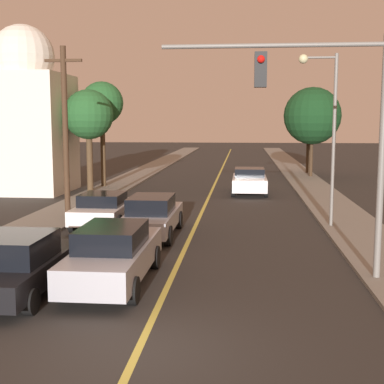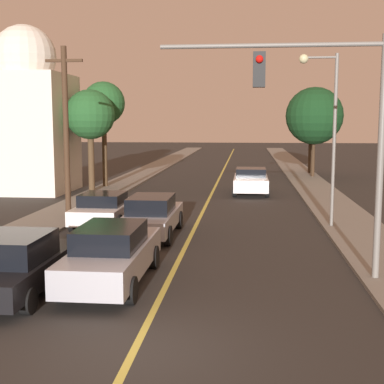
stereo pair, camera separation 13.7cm
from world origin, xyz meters
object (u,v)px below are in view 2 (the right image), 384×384
object	(u,v)px
car_near_lane_second	(152,216)
streetlamp_right	(326,116)
car_outer_lane_front	(13,264)
tree_left_far	(104,104)
car_outer_lane_second	(104,209)
utility_pole_left	(66,129)
tree_right_far	(311,129)
car_near_lane_front	(112,254)
domed_building_left	(27,117)
tree_left_near	(90,115)
tree_right_near	(314,116)
car_far_oncoming	(251,181)
traffic_signal_mast	(328,113)

from	to	relation	value
car_near_lane_second	streetlamp_right	distance (m)	7.79
car_outer_lane_front	tree_left_far	world-z (taller)	tree_left_far
car_outer_lane_second	utility_pole_left	distance (m)	4.07
streetlamp_right	tree_right_far	world-z (taller)	streetlamp_right
utility_pole_left	tree_left_far	bearing A→B (deg)	96.87
car_near_lane_front	domed_building_left	world-z (taller)	domed_building_left
car_near_lane_second	domed_building_left	xyz separation A→B (m)	(-9.67, 11.90, 3.72)
tree_left_near	tree_left_far	bearing A→B (deg)	86.05
car_near_lane_front	domed_building_left	size ratio (longest dim) A/B	0.51
car_outer_lane_second	tree_right_near	size ratio (longest dim) A/B	0.61
car_far_oncoming	utility_pole_left	xyz separation A→B (m)	(-7.97, -9.03, 3.13)
tree_left_near	tree_right_near	xyz separation A→B (m)	(14.22, 10.11, 0.06)
tree_right_near	tree_right_far	xyz separation A→B (m)	(0.12, 2.88, -1.00)
domed_building_left	car_far_oncoming	bearing A→B (deg)	1.19
streetlamp_right	utility_pole_left	world-z (taller)	utility_pole_left
tree_left_near	tree_right_near	bearing A→B (deg)	35.41
utility_pole_left	tree_left_near	xyz separation A→B (m)	(-1.50, 8.65, 0.69)
tree_right_near	streetlamp_right	bearing A→B (deg)	-95.65
car_outer_lane_front	streetlamp_right	bearing A→B (deg)	46.23
car_outer_lane_second	car_far_oncoming	bearing A→B (deg)	60.74
car_outer_lane_front	domed_building_left	bearing A→B (deg)	111.57
car_far_oncoming	tree_right_near	xyz separation A→B (m)	(4.74, 9.72, 3.88)
car_near_lane_front	tree_right_far	distance (m)	31.97
tree_left_far	tree_right_near	world-z (taller)	tree_right_near
utility_pole_left	traffic_signal_mast	bearing A→B (deg)	-39.61
tree_right_near	car_outer_lane_front	bearing A→B (deg)	-110.37
tree_left_near	traffic_signal_mast	bearing A→B (deg)	-56.01
utility_pole_left	tree_left_far	xyz separation A→B (m)	(-1.34, 11.09, 1.43)
tree_left_far	tree_right_near	xyz separation A→B (m)	(14.05, 7.67, -0.68)
car_far_oncoming	domed_building_left	world-z (taller)	domed_building_left
domed_building_left	car_outer_lane_second	bearing A→B (deg)	-54.29
utility_pole_left	tree_left_near	bearing A→B (deg)	99.86
car_outer_lane_front	streetlamp_right	size ratio (longest dim) A/B	0.68
utility_pole_left	tree_left_near	size ratio (longest dim) A/B	1.21
tree_right_near	utility_pole_left	bearing A→B (deg)	-124.13
domed_building_left	streetlamp_right	bearing A→B (deg)	-30.86
car_outer_lane_second	tree_left_near	size ratio (longest dim) A/B	0.68
tree_right_far	traffic_signal_mast	bearing A→B (deg)	-95.86
car_near_lane_front	tree_right_far	xyz separation A→B (m)	(8.58, 30.66, 2.85)
car_outer_lane_front	domed_building_left	xyz separation A→B (m)	(-7.43, 18.79, 3.75)
streetlamp_right	tree_left_far	world-z (taller)	streetlamp_right
traffic_signal_mast	tree_right_far	bearing A→B (deg)	84.14
car_near_lane_front	car_outer_lane_second	bearing A→B (deg)	106.72
car_near_lane_front	car_near_lane_second	size ratio (longest dim) A/B	1.03
car_near_lane_second	car_far_oncoming	world-z (taller)	car_near_lane_second
domed_building_left	tree_left_near	bearing A→B (deg)	-1.52
car_far_oncoming	traffic_signal_mast	bearing A→B (deg)	96.06
streetlamp_right	tree_right_near	xyz separation A→B (m)	(1.95, 19.67, 0.23)
streetlamp_right	domed_building_left	size ratio (longest dim) A/B	0.68
car_near_lane_second	streetlamp_right	xyz separation A→B (m)	(6.51, 2.23, 3.64)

